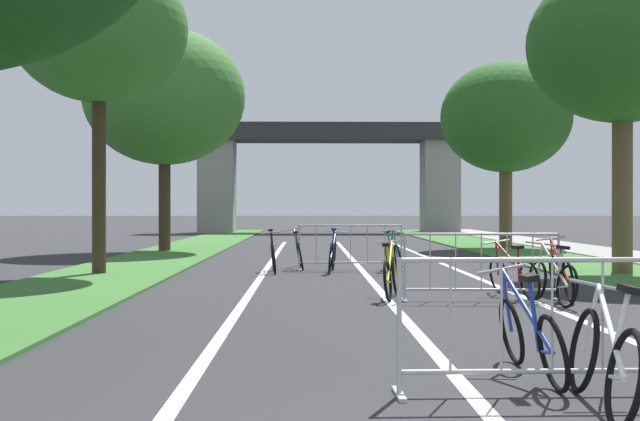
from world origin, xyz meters
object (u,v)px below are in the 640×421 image
Objects in this scene: tree_left_pine_far at (99,28)px; bicycle_blue_10 at (333,255)px; bicycle_blue_0 at (530,336)px; bicycle_red_1 at (561,275)px; bicycle_black_7 at (273,256)px; bicycle_silver_5 at (552,280)px; bicycle_red_11 at (513,275)px; crowd_barrier_nearest at (552,326)px; tree_right_cypress_far at (622,44)px; bicycle_teal_6 at (393,256)px; bicycle_yellow_8 at (391,276)px; crowd_barrier_third at (350,248)px; bicycle_white_3 at (603,359)px; crowd_barrier_second at (481,267)px; bicycle_purple_4 at (299,253)px; tree_right_oak_mid at (506,118)px; tree_left_pine_near at (164,97)px.

tree_left_pine_far is 3.87× the size of bicycle_blue_10.
tree_left_pine_far is 13.03m from bicycle_blue_0.
bicycle_red_1 is 1.00× the size of bicycle_black_7.
bicycle_silver_5 is 0.95× the size of bicycle_red_11.
bicycle_blue_0 is 5.40m from bicycle_silver_5.
crowd_barrier_nearest is at bearing -102.74° from bicycle_red_1.
bicycle_blue_0 is (-4.89, -10.28, -4.59)m from tree_right_cypress_far.
crowd_barrier_nearest reaches higher than bicycle_black_7.
bicycle_red_11 is at bearing 100.54° from bicycle_teal_6.
bicycle_blue_10 reaches higher than bicycle_blue_0.
tree_left_pine_far is 2.84× the size of crowd_barrier_nearest.
tree_right_cypress_far is at bearing -1.37° from bicycle_blue_10.
bicycle_yellow_8 is 0.96× the size of bicycle_red_11.
crowd_barrier_nearest is 12.00m from bicycle_black_7.
bicycle_silver_5 is at bearing 68.79° from bicycle_blue_0.
bicycle_blue_0 is 1.04× the size of bicycle_red_1.
bicycle_teal_6 is 1.35m from bicycle_blue_10.
bicycle_teal_6 is at bearing -28.26° from crowd_barrier_third.
bicycle_white_3 is at bearing -66.96° from crowd_barrier_nearest.
bicycle_silver_5 is 0.99× the size of bicycle_yellow_8.
bicycle_silver_5 is 6.20m from bicycle_teal_6.
bicycle_silver_5 is (0.97, -0.38, -0.16)m from crowd_barrier_second.
crowd_barrier_nearest is at bearing -83.67° from bicycle_purple_4.
tree_right_oak_mid is 3.71× the size of bicycle_blue_10.
bicycle_silver_5 is (-0.37, -0.75, -0.01)m from bicycle_red_1.
bicycle_blue_0 is 1.10m from bicycle_white_3.
bicycle_white_3 is 1.00× the size of bicycle_purple_4.
bicycle_red_11 is at bearing 15.94° from bicycle_yellow_8.
crowd_barrier_nearest is (-4.88, -10.86, -4.42)m from tree_right_cypress_far.
bicycle_black_7 is at bearing -166.20° from crowd_barrier_third.
bicycle_yellow_8 is at bearing 107.92° from bicycle_black_7.
bicycle_red_11 is (1.42, 6.60, -0.16)m from crowd_barrier_nearest.
bicycle_purple_4 is 2.36m from bicycle_teal_6.
crowd_barrier_second is at bearing -69.61° from bicycle_purple_4.
crowd_barrier_third reaches higher than bicycle_teal_6.
bicycle_teal_6 reaches higher than bicycle_black_7.
bicycle_blue_0 is at bearing -115.37° from bicycle_red_11.
bicycle_purple_4 is at bearing 117.00° from bicycle_yellow_8.
tree_left_pine_near reaches higher than bicycle_purple_4.
tree_left_pine_near is 20.93m from bicycle_blue_0.
bicycle_teal_6 is 1.05× the size of bicycle_yellow_8.
tree_left_pine_far is 2.83× the size of crowd_barrier_second.
tree_left_pine_near reaches higher than crowd_barrier_third.
bicycle_white_3 is at bearing 99.10° from bicycle_black_7.
tree_right_cypress_far is at bearing 166.06° from bicycle_teal_6.
bicycle_black_7 is 1.33m from bicycle_blue_10.
bicycle_blue_10 is (-1.52, 12.12, 0.03)m from bicycle_white_3.
bicycle_purple_4 reaches higher than bicycle_red_11.
bicycle_white_3 is (1.09, -12.63, -0.15)m from crowd_barrier_third.
bicycle_yellow_8 is (-1.33, 0.43, -0.16)m from crowd_barrier_second.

